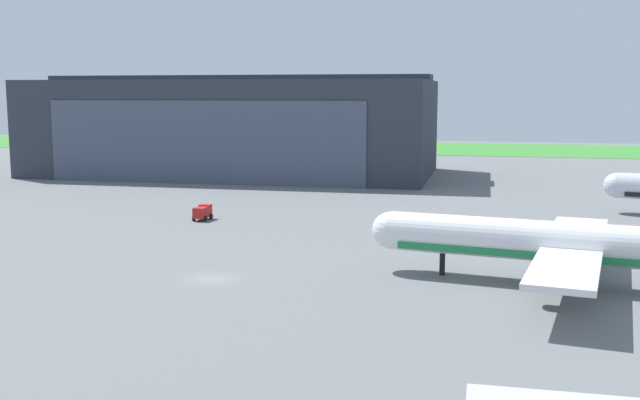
% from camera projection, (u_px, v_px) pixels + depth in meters
% --- Properties ---
extents(ground_plane, '(440.00, 440.00, 0.00)m').
position_uv_depth(ground_plane, '(210.00, 279.00, 74.41)').
color(ground_plane, slate).
extents(grass_field_strip, '(440.00, 56.00, 0.08)m').
position_uv_depth(grass_field_strip, '(406.00, 148.00, 248.93)').
color(grass_field_strip, '#3B8632').
rests_on(grass_field_strip, ground_plane).
extents(maintenance_hangar, '(87.57, 41.97, 22.13)m').
position_uv_depth(maintenance_hangar, '(236.00, 127.00, 169.70)').
color(maintenance_hangar, '#2D333D').
rests_on(maintenance_hangar, ground_plane).
extents(airliner_near_left, '(37.44, 33.85, 12.94)m').
position_uv_depth(airliner_near_left, '(564.00, 244.00, 71.07)').
color(airliner_near_left, white).
rests_on(airliner_near_left, ground_plane).
extents(stair_truck, '(2.19, 3.49, 2.12)m').
position_uv_depth(stair_truck, '(203.00, 212.00, 108.55)').
color(stair_truck, '#AD1E19').
rests_on(stair_truck, ground_plane).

